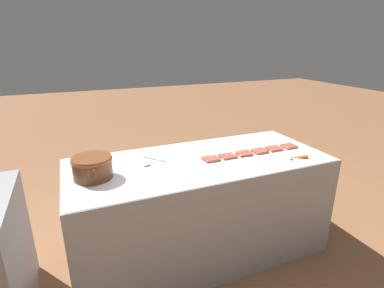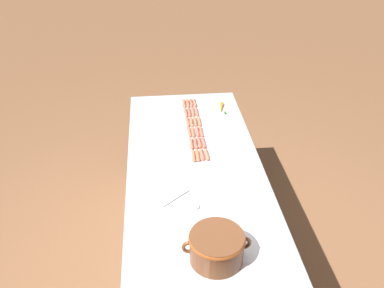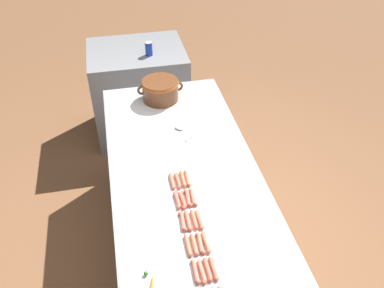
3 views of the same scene
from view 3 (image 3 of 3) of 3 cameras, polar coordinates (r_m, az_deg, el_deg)
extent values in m
plane|color=brown|center=(3.21, -0.81, -15.95)|extent=(20.00, 20.00, 0.00)
cube|color=#9EA0A5|center=(2.85, -0.89, -10.70)|extent=(0.92, 2.17, 0.91)
cube|color=silver|center=(2.52, -0.99, -3.97)|extent=(0.90, 2.13, 0.00)
cube|color=gray|center=(4.17, -7.37, 7.28)|extent=(0.91, 0.74, 0.92)
cylinder|color=#CE6956|center=(2.04, 0.48, -17.50)|extent=(0.03, 0.12, 0.02)
sphere|color=#CE6956|center=(2.01, 0.92, -18.83)|extent=(0.02, 0.02, 0.02)
sphere|color=#CE6956|center=(2.07, 0.07, -16.21)|extent=(0.02, 0.02, 0.02)
cylinder|color=#CF6E4E|center=(2.13, -0.57, -14.06)|extent=(0.03, 0.12, 0.02)
sphere|color=#CF6E4E|center=(2.10, -0.23, -15.29)|extent=(0.02, 0.02, 0.02)
sphere|color=#CF6E4E|center=(2.17, -0.89, -12.87)|extent=(0.02, 0.02, 0.02)
cylinder|color=#D46951|center=(2.23, -1.32, -10.83)|extent=(0.03, 0.12, 0.02)
sphere|color=#D46951|center=(2.19, -0.92, -11.94)|extent=(0.02, 0.02, 0.02)
sphere|color=#D46951|center=(2.27, -1.71, -9.76)|extent=(0.02, 0.02, 0.02)
cylinder|color=#D76353|center=(2.34, -2.08, -7.88)|extent=(0.03, 0.12, 0.02)
sphere|color=#D76353|center=(2.30, -1.89, -8.92)|extent=(0.02, 0.02, 0.02)
sphere|color=#D76353|center=(2.38, -2.26, -6.87)|extent=(0.02, 0.02, 0.02)
cylinder|color=#CE6E50|center=(2.45, -2.81, -5.23)|extent=(0.03, 0.12, 0.02)
sphere|color=#CE6E50|center=(2.40, -2.60, -6.17)|extent=(0.02, 0.02, 0.02)
sphere|color=#CE6E50|center=(2.49, -3.02, -4.31)|extent=(0.02, 0.02, 0.02)
cylinder|color=#D27055|center=(2.04, 1.40, -17.49)|extent=(0.03, 0.12, 0.02)
sphere|color=#D27055|center=(2.01, 1.73, -18.84)|extent=(0.02, 0.02, 0.02)
sphere|color=#D27055|center=(2.08, 1.09, -16.18)|extent=(0.02, 0.02, 0.02)
cylinder|color=#CB6E52|center=(2.13, 0.32, -13.94)|extent=(0.03, 0.12, 0.02)
sphere|color=#CB6E52|center=(2.10, 0.68, -15.17)|extent=(0.02, 0.02, 0.02)
sphere|color=#CB6E52|center=(2.17, -0.03, -12.75)|extent=(0.02, 0.02, 0.02)
cylinder|color=#D56953|center=(2.23, -0.56, -10.75)|extent=(0.03, 0.12, 0.02)
sphere|color=#D56953|center=(2.20, -0.23, -11.87)|extent=(0.02, 0.02, 0.02)
sphere|color=#D56953|center=(2.27, -0.88, -9.66)|extent=(0.02, 0.02, 0.02)
cylinder|color=#D6664E|center=(2.33, -1.32, -7.89)|extent=(0.03, 0.12, 0.02)
sphere|color=#D6664E|center=(2.30, -1.15, -8.93)|extent=(0.02, 0.02, 0.02)
sphere|color=#D6664E|center=(2.37, -1.48, -6.88)|extent=(0.02, 0.02, 0.02)
cylinder|color=#D2674F|center=(2.45, -2.01, -5.18)|extent=(0.03, 0.12, 0.02)
sphere|color=#D2674F|center=(2.41, -1.83, -6.13)|extent=(0.02, 0.02, 0.02)
sphere|color=#D2674F|center=(2.49, -2.19, -4.27)|extent=(0.02, 0.02, 0.02)
cylinder|color=#CB6351|center=(2.05, 2.22, -17.19)|extent=(0.03, 0.12, 0.02)
sphere|color=#CB6351|center=(2.02, 2.57, -18.52)|extent=(0.02, 0.02, 0.02)
sphere|color=#CB6351|center=(2.08, 1.87, -15.89)|extent=(0.02, 0.02, 0.02)
cylinder|color=#CD6E53|center=(2.14, 1.15, -13.77)|extent=(0.03, 0.12, 0.02)
sphere|color=#CD6E53|center=(2.11, 1.62, -14.97)|extent=(0.02, 0.02, 0.02)
sphere|color=#CD6E53|center=(2.17, 0.71, -12.60)|extent=(0.02, 0.02, 0.02)
cylinder|color=#D2694D|center=(2.24, 0.30, -10.56)|extent=(0.02, 0.12, 0.02)
sphere|color=#D2694D|center=(2.20, 0.62, -11.68)|extent=(0.02, 0.02, 0.02)
sphere|color=#D2694D|center=(2.28, 0.00, -9.48)|extent=(0.02, 0.02, 0.02)
cylinder|color=#D06553|center=(2.35, -0.58, -7.60)|extent=(0.03, 0.12, 0.02)
sphere|color=#D06553|center=(2.31, -0.18, -8.60)|extent=(0.02, 0.02, 0.02)
sphere|color=#D06553|center=(2.38, -0.96, -6.63)|extent=(0.02, 0.02, 0.02)
cylinder|color=#CC724F|center=(2.46, -1.28, -4.95)|extent=(0.03, 0.12, 0.02)
sphere|color=#CC724F|center=(2.42, -1.01, -5.88)|extent=(0.02, 0.02, 0.02)
sphere|color=#CC724F|center=(2.50, -1.55, -4.05)|extent=(0.02, 0.02, 0.02)
cylinder|color=#C96850|center=(2.06, 3.11, -17.07)|extent=(0.03, 0.12, 0.02)
sphere|color=#C96850|center=(2.02, 3.50, -18.39)|extent=(0.02, 0.02, 0.02)
sphere|color=#C96850|center=(2.09, 2.74, -15.78)|extent=(0.02, 0.02, 0.02)
cylinder|color=#CE6F53|center=(2.14, 1.97, -13.65)|extent=(0.03, 0.12, 0.02)
sphere|color=#CE6F53|center=(2.11, 2.26, -14.89)|extent=(0.02, 0.02, 0.02)
sphere|color=#CE6F53|center=(2.18, 1.70, -12.46)|extent=(0.02, 0.02, 0.02)
cylinder|color=#D56B51|center=(2.24, 1.07, -10.57)|extent=(0.03, 0.12, 0.02)
sphere|color=#D56B51|center=(2.20, 1.34, -11.69)|extent=(0.02, 0.02, 0.02)
sphere|color=#D56B51|center=(2.28, 0.80, -9.47)|extent=(0.02, 0.02, 0.02)
cylinder|color=#CD6B54|center=(2.35, 0.18, -7.49)|extent=(0.03, 0.12, 0.02)
sphere|color=#CD6B54|center=(2.31, 0.54, -8.49)|extent=(0.02, 0.02, 0.02)
sphere|color=#CD6B54|center=(2.39, -0.18, -6.51)|extent=(0.02, 0.02, 0.02)
cylinder|color=#D16C4E|center=(2.46, -0.65, -4.84)|extent=(0.03, 0.12, 0.02)
sphere|color=#D16C4E|center=(2.42, -0.31, -5.75)|extent=(0.02, 0.02, 0.02)
sphere|color=#D16C4E|center=(2.50, -0.99, -3.95)|extent=(0.02, 0.02, 0.02)
cylinder|color=brown|center=(3.15, -4.47, 7.55)|extent=(0.28, 0.28, 0.16)
torus|color=#9E4A1B|center=(3.12, -4.52, 8.56)|extent=(0.29, 0.29, 0.03)
torus|color=brown|center=(3.13, -7.01, 7.50)|extent=(0.08, 0.02, 0.08)
torus|color=brown|center=(3.16, -1.97, 8.09)|extent=(0.08, 0.02, 0.08)
cylinder|color=#B7B7BC|center=(2.81, 0.54, 1.51)|extent=(0.18, 0.15, 0.01)
ellipsoid|color=#B7B7BC|center=(2.86, -1.82, 2.30)|extent=(0.08, 0.09, 0.02)
cone|color=orange|center=(2.00, -5.66, -19.49)|extent=(0.07, 0.17, 0.03)
sphere|color=#387F2D|center=(2.04, -6.50, -17.61)|extent=(0.02, 0.02, 0.02)
cylinder|color=#1938B2|center=(3.81, -6.09, 13.15)|extent=(0.07, 0.07, 0.12)
cylinder|color=silver|center=(3.78, -6.15, 14.00)|extent=(0.06, 0.06, 0.00)
camera|label=1|loc=(3.37, -45.00, 15.04)|focal=27.96mm
camera|label=2|loc=(4.19, -4.93, 38.12)|focal=39.10mm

